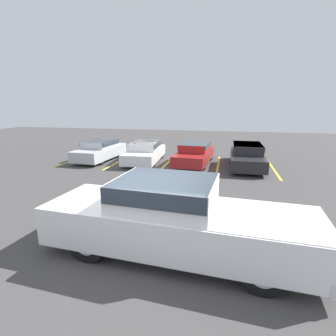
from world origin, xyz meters
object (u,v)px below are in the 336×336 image
at_px(parked_sedan_a, 100,150).
at_px(wheel_stop_curb, 194,153).
at_px(parked_sedan_d, 247,155).
at_px(parked_sedan_b, 145,151).
at_px(pickup_truck, 179,218).
at_px(parked_sedan_c, 195,153).

bearing_deg(parked_sedan_a, wheel_stop_curb, 123.75).
bearing_deg(parked_sedan_d, parked_sedan_b, -89.92).
bearing_deg(parked_sedan_b, pickup_truck, 18.02).
bearing_deg(parked_sedan_c, parked_sedan_b, -82.77).
bearing_deg(wheel_stop_curb, parked_sedan_d, -44.07).
height_order(pickup_truck, parked_sedan_b, pickup_truck).
relative_size(pickup_truck, wheel_stop_curb, 3.83).
height_order(pickup_truck, parked_sedan_c, pickup_truck).
height_order(parked_sedan_b, parked_sedan_c, parked_sedan_c).
height_order(parked_sedan_a, wheel_stop_curb, parked_sedan_a).
xyz_separation_m(parked_sedan_b, parked_sedan_c, (3.05, 0.16, 0.02)).
bearing_deg(parked_sedan_d, wheel_stop_curb, -133.89).
relative_size(parked_sedan_c, parked_sedan_d, 0.98).
bearing_deg(wheel_stop_curb, pickup_truck, -84.52).
distance_m(pickup_truck, parked_sedan_a, 11.74).
bearing_deg(parked_sedan_a, parked_sedan_c, 95.18).
relative_size(pickup_truck, parked_sedan_a, 1.47).
xyz_separation_m(parked_sedan_b, parked_sedan_d, (6.00, -0.01, 0.05)).
bearing_deg(parked_sedan_d, parked_sedan_a, -89.41).
bearing_deg(parked_sedan_c, pickup_truck, 9.08).
xyz_separation_m(parked_sedan_a, wheel_stop_curb, (5.58, 3.32, -0.58)).
xyz_separation_m(parked_sedan_a, parked_sedan_b, (2.94, 0.07, -0.01)).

